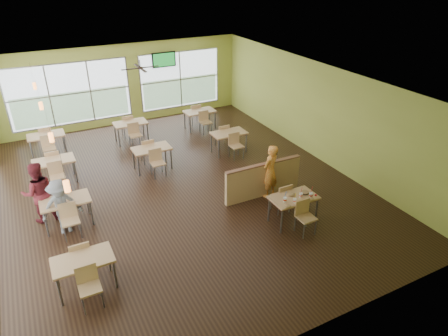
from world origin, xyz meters
The scene contains 20 objects.
room centered at (0.00, 0.00, 1.60)m, with size 12.00×12.04×3.20m.
window_bays centered at (-2.65, 3.08, 1.48)m, with size 9.24×10.24×2.38m.
main_table centered at (2.00, -3.00, 0.63)m, with size 1.22×1.52×0.87m.
half_wall_divider centered at (2.00, -1.55, 0.52)m, with size 2.40×0.14×1.04m.
dining_tables centered at (-1.05, 1.71, 0.63)m, with size 6.92×8.72×0.87m.
pendant_lights centered at (-3.20, 0.68, 2.45)m, with size 0.11×7.31×0.86m.
ceiling_fan centered at (0.00, 3.00, 2.95)m, with size 1.25×1.25×0.29m.
tv_backwall centered at (1.80, 5.90, 2.45)m, with size 1.00×0.07×0.60m.
man_plaid centered at (2.17, -1.64, 0.79)m, with size 0.58×0.38×1.59m, color orange.
patron_maroon centered at (-3.75, 0.03, 0.83)m, with size 0.81×0.63×1.66m, color maroon.
patron_grey centered at (-3.32, -0.76, 0.73)m, with size 0.95×0.54×1.46m, color slate.
cup_blue centered at (1.66, -3.09, 0.82)m, with size 0.10×0.10×0.34m.
cup_yellow centered at (1.85, -3.24, 0.81)m, with size 0.09×0.09×0.32m.
cup_red_near centered at (2.14, -3.10, 0.82)m, with size 0.09×0.09×0.33m.
cup_red_far centered at (2.36, -3.22, 0.82)m, with size 0.10×0.10×0.35m.
food_basket centered at (2.35, -2.99, 0.78)m, with size 0.21×0.21×0.05m.
ketchup_cup centered at (2.53, -3.20, 0.76)m, with size 0.06×0.06×0.02m, color #B70C14.
wrapper_left centered at (1.60, -3.30, 0.77)m, with size 0.17×0.16×0.04m, color #A3804E.
wrapper_mid centered at (1.99, -2.90, 0.78)m, with size 0.21×0.19×0.05m, color #A3804E.
wrapper_right centered at (2.33, -3.30, 0.77)m, with size 0.14×0.13×0.04m, color #A3804E.
Camera 1 is at (-3.50, -9.86, 6.11)m, focal length 32.00 mm.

